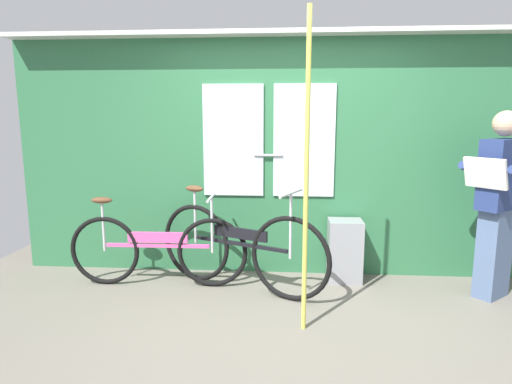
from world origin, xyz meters
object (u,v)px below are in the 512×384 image
Objects in this scene: passenger_reading_newspaper at (498,201)px; trash_bin_by_wall at (345,251)px; bicycle_leaning_behind at (157,249)px; handrail_pole at (306,176)px; bicycle_near_door at (239,248)px.

passenger_reading_newspaper is 2.71× the size of trash_bin_by_wall.
bicycle_leaning_behind is at bearing -40.69° from passenger_reading_newspaper.
trash_bin_by_wall is 0.26× the size of handrail_pole.
handrail_pole is (0.57, -0.73, 0.77)m from bicycle_near_door.
bicycle_leaning_behind is 2.80× the size of trash_bin_by_wall.
bicycle_near_door is 0.96× the size of bicycle_leaning_behind.
bicycle_leaning_behind is (-0.79, 0.04, -0.04)m from bicycle_near_door.
passenger_reading_newspaper is 0.70× the size of handrail_pole.
trash_bin_by_wall is 1.41m from handrail_pole.
handrail_pole is (-1.69, -0.73, 0.30)m from passenger_reading_newspaper.
passenger_reading_newspaper reaches higher than bicycle_leaning_behind.
handrail_pole is (1.36, -0.77, 0.81)m from bicycle_leaning_behind.
passenger_reading_newspaper is (2.26, 0.00, 0.47)m from bicycle_near_door.
bicycle_near_door is 2.31m from passenger_reading_newspaper.
bicycle_leaning_behind is 0.73× the size of handrail_pole.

